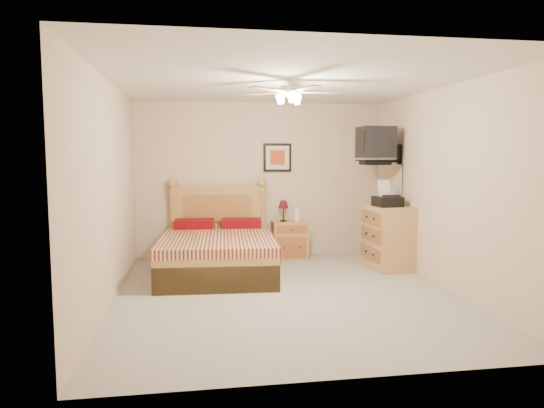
{
  "coord_description": "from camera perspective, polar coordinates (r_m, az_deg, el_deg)",
  "views": [
    {
      "loc": [
        -1.04,
        -5.58,
        1.66
      ],
      "look_at": [
        -0.03,
        0.9,
        1.0
      ],
      "focal_mm": 32.0,
      "sensor_mm": 36.0,
      "label": 1
    }
  ],
  "objects": [
    {
      "name": "ceiling",
      "position": [
        5.74,
        1.72,
        14.18
      ],
      "size": [
        4.0,
        4.5,
        0.04
      ],
      "primitive_type": "cube",
      "color": "white",
      "rests_on": "ground"
    },
    {
      "name": "lotion_bottle",
      "position": [
        7.81,
        2.94,
        -1.08
      ],
      "size": [
        0.13,
        0.13,
        0.26
      ],
      "primitive_type": "imported",
      "rotation": [
        0.0,
        0.0,
        0.33
      ],
      "color": "white",
      "rests_on": "nightstand"
    },
    {
      "name": "framed_picture",
      "position": [
        7.92,
        0.64,
        5.48
      ],
      "size": [
        0.46,
        0.04,
        0.46
      ],
      "primitive_type": "cube",
      "color": "black",
      "rests_on": "wall_back"
    },
    {
      "name": "table_lamp",
      "position": [
        7.8,
        1.34,
        -0.81
      ],
      "size": [
        0.22,
        0.22,
        0.34
      ],
      "primitive_type": null,
      "rotation": [
        0.0,
        0.0,
        0.24
      ],
      "color": "#530E17",
      "rests_on": "nightstand"
    },
    {
      "name": "wall_right",
      "position": [
        6.37,
        19.67,
        1.74
      ],
      "size": [
        0.04,
        4.5,
        2.5
      ],
      "primitive_type": "cube",
      "color": "beige",
      "rests_on": "ground"
    },
    {
      "name": "wall_left",
      "position": [
        5.67,
        -18.6,
        1.32
      ],
      "size": [
        0.04,
        4.5,
        2.5
      ],
      "primitive_type": "cube",
      "color": "beige",
      "rests_on": "ground"
    },
    {
      "name": "floor",
      "position": [
        5.91,
        1.64,
        -10.54
      ],
      "size": [
        4.5,
        4.5,
        0.0
      ],
      "primitive_type": "plane",
      "color": "#9C998D",
      "rests_on": "ground"
    },
    {
      "name": "magazine_upper",
      "position": [
        7.47,
        12.86,
        0.21
      ],
      "size": [
        0.32,
        0.36,
        0.02
      ],
      "primitive_type": "imported",
      "rotation": [
        0.0,
        0.0,
        0.46
      ],
      "color": "gray",
      "rests_on": "magazine_lower"
    },
    {
      "name": "ceiling_fan",
      "position": [
        5.52,
        2.11,
        13.04
      ],
      "size": [
        1.14,
        1.14,
        0.28
      ],
      "primitive_type": null,
      "color": "silver",
      "rests_on": "ceiling"
    },
    {
      "name": "magazine_lower",
      "position": [
        7.47,
        12.7,
        0.04
      ],
      "size": [
        0.26,
        0.29,
        0.02
      ],
      "primitive_type": "imported",
      "rotation": [
        0.0,
        0.0,
        0.43
      ],
      "color": "tan",
      "rests_on": "dresser"
    },
    {
      "name": "bed",
      "position": [
        6.78,
        -6.46,
        -2.83
      ],
      "size": [
        1.64,
        2.09,
        1.3
      ],
      "primitive_type": null,
      "rotation": [
        0.0,
        0.0,
        -0.06
      ],
      "color": "#A27848",
      "rests_on": "ground"
    },
    {
      "name": "wall_tv",
      "position": [
        7.46,
        13.17,
        6.77
      ],
      "size": [
        0.56,
        0.46,
        0.58
      ],
      "primitive_type": null,
      "color": "black",
      "rests_on": "wall_right"
    },
    {
      "name": "fax_machine",
      "position": [
        7.19,
        13.46,
        1.22
      ],
      "size": [
        0.4,
        0.42,
        0.38
      ],
      "primitive_type": null,
      "rotation": [
        0.0,
        0.0,
        0.12
      ],
      "color": "black",
      "rests_on": "dresser"
    },
    {
      "name": "wall_back",
      "position": [
        7.91,
        -1.32,
        2.8
      ],
      "size": [
        4.0,
        0.04,
        2.5
      ],
      "primitive_type": "cube",
      "color": "beige",
      "rests_on": "ground"
    },
    {
      "name": "nightstand",
      "position": [
        7.84,
        2.07,
        -4.23
      ],
      "size": [
        0.56,
        0.43,
        0.6
      ],
      "primitive_type": "cube",
      "rotation": [
        0.0,
        0.0,
        -0.02
      ],
      "color": "#B07C4A",
      "rests_on": "ground"
    },
    {
      "name": "wall_front",
      "position": [
        3.51,
        8.44,
        -1.02
      ],
      "size": [
        4.0,
        0.04,
        2.5
      ],
      "primitive_type": "cube",
      "color": "beige",
      "rests_on": "ground"
    },
    {
      "name": "dresser",
      "position": [
        7.31,
        13.54,
        -3.83
      ],
      "size": [
        0.58,
        0.81,
        0.92
      ],
      "primitive_type": "cube",
      "rotation": [
        0.0,
        0.0,
        0.05
      ],
      "color": "#B28348",
      "rests_on": "ground"
    }
  ]
}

